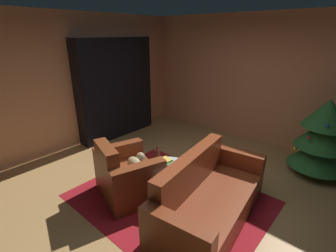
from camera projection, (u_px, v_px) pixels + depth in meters
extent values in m
plane|color=#B1834D|center=(181.00, 193.00, 3.76)|extent=(6.69, 6.69, 0.00)
cube|color=tan|center=(261.00, 81.00, 5.15)|extent=(5.69, 0.06, 2.70)
cube|color=tan|center=(74.00, 82.00, 5.01)|extent=(0.06, 5.41, 2.70)
cube|color=maroon|center=(170.00, 199.00, 3.63)|extent=(2.65, 2.10, 0.01)
cube|color=black|center=(120.00, 90.00, 5.48)|extent=(0.03, 1.88, 2.22)
cube|color=black|center=(145.00, 83.00, 6.22)|extent=(0.34, 0.02, 2.22)
cube|color=black|center=(79.00, 96.00, 4.92)|extent=(0.34, 0.03, 2.22)
cube|color=black|center=(119.00, 133.00, 5.96)|extent=(0.31, 1.83, 0.03)
cube|color=black|center=(118.00, 119.00, 5.83)|extent=(0.31, 1.83, 0.03)
cube|color=black|center=(117.00, 104.00, 5.70)|extent=(0.31, 1.83, 0.02)
cube|color=black|center=(116.00, 89.00, 5.57)|extent=(0.31, 1.83, 0.02)
cube|color=black|center=(115.00, 72.00, 5.44)|extent=(0.31, 1.83, 0.02)
cube|color=black|center=(113.00, 55.00, 5.31)|extent=(0.31, 1.83, 0.02)
cube|color=black|center=(112.00, 37.00, 5.18)|extent=(0.31, 1.83, 0.03)
cube|color=black|center=(113.00, 90.00, 5.67)|extent=(0.05, 0.94, 0.58)
cube|color=black|center=(113.00, 91.00, 5.65)|extent=(0.03, 0.97, 0.61)
cube|color=#54321B|center=(143.00, 119.00, 6.57)|extent=(0.17, 0.04, 0.21)
cube|color=#83538B|center=(142.00, 118.00, 6.54)|extent=(0.15, 0.03, 0.30)
cube|color=orange|center=(141.00, 120.00, 6.53)|extent=(0.16, 0.04, 0.20)
cube|color=red|center=(140.00, 120.00, 6.48)|extent=(0.18, 0.04, 0.20)
cube|color=red|center=(138.00, 119.00, 6.43)|extent=(0.19, 0.04, 0.30)
cube|color=red|center=(137.00, 121.00, 6.42)|extent=(0.16, 0.03, 0.22)
cube|color=#0B7292|center=(136.00, 121.00, 6.37)|extent=(0.20, 0.04, 0.24)
cube|color=#473D2B|center=(143.00, 107.00, 6.41)|extent=(0.25, 0.05, 0.19)
cube|color=#104F9A|center=(141.00, 106.00, 6.39)|extent=(0.19, 0.03, 0.22)
cube|color=#B53C1D|center=(140.00, 106.00, 6.35)|extent=(0.21, 0.04, 0.26)
cube|color=orange|center=(139.00, 107.00, 6.31)|extent=(0.23, 0.03, 0.25)
cube|color=gold|center=(137.00, 108.00, 6.31)|extent=(0.17, 0.05, 0.20)
cube|color=#482A2D|center=(136.00, 107.00, 6.26)|extent=(0.19, 0.03, 0.27)
cube|color=#114690|center=(134.00, 108.00, 6.24)|extent=(0.18, 0.05, 0.21)
cube|color=navy|center=(142.00, 62.00, 6.03)|extent=(0.21, 0.04, 0.29)
cube|color=red|center=(140.00, 63.00, 6.02)|extent=(0.17, 0.05, 0.23)
cube|color=#1B7683|center=(139.00, 63.00, 5.99)|extent=(0.19, 0.03, 0.22)
cube|color=#428449|center=(137.00, 64.00, 5.96)|extent=(0.18, 0.05, 0.21)
cube|color=red|center=(136.00, 63.00, 5.91)|extent=(0.19, 0.03, 0.26)
cube|color=#388E4E|center=(135.00, 64.00, 5.89)|extent=(0.20, 0.04, 0.23)
cube|color=#245692|center=(140.00, 48.00, 5.91)|extent=(0.17, 0.05, 0.22)
cube|color=red|center=(139.00, 48.00, 5.87)|extent=(0.19, 0.03, 0.21)
cube|color=tan|center=(138.00, 47.00, 5.83)|extent=(0.21, 0.05, 0.24)
cube|color=#904197|center=(136.00, 46.00, 5.79)|extent=(0.19, 0.05, 0.30)
cube|color=#442F29|center=(135.00, 47.00, 5.75)|extent=(0.23, 0.04, 0.28)
cube|color=brown|center=(129.00, 181.00, 3.69)|extent=(0.81, 0.93, 0.43)
cube|color=brown|center=(107.00, 161.00, 3.39)|extent=(0.63, 0.35, 0.45)
cube|color=brown|center=(139.00, 187.00, 3.34)|extent=(0.39, 0.79, 0.67)
cube|color=brown|center=(120.00, 163.00, 3.95)|extent=(0.39, 0.79, 0.67)
ellipsoid|color=#9B865D|center=(134.00, 163.00, 3.59)|extent=(0.32, 0.26, 0.18)
sphere|color=#9B865D|center=(140.00, 157.00, 3.66)|extent=(0.13, 0.13, 0.13)
cube|color=maroon|center=(211.00, 207.00, 3.17)|extent=(1.00, 1.66, 0.39)
cube|color=maroon|center=(191.00, 171.00, 3.18)|extent=(0.38, 1.58, 0.48)
cube|color=maroon|center=(176.00, 245.00, 2.45)|extent=(0.83, 0.27, 0.65)
cube|color=maroon|center=(235.00, 169.00, 3.80)|extent=(0.83, 0.27, 0.65)
cylinder|color=black|center=(178.00, 187.00, 3.53)|extent=(0.04, 0.04, 0.45)
cylinder|color=black|center=(170.00, 175.00, 3.83)|extent=(0.04, 0.04, 0.45)
cylinder|color=black|center=(155.00, 185.00, 3.59)|extent=(0.04, 0.04, 0.45)
cylinder|color=silver|center=(168.00, 168.00, 3.57)|extent=(0.70, 0.70, 0.02)
cube|color=gray|center=(166.00, 167.00, 3.58)|extent=(0.19, 0.18, 0.02)
cube|color=#378850|center=(166.00, 166.00, 3.57)|extent=(0.19, 0.13, 0.02)
cube|color=red|center=(166.00, 164.00, 3.56)|extent=(0.17, 0.18, 0.02)
cube|color=red|center=(166.00, 162.00, 3.56)|extent=(0.17, 0.16, 0.03)
cube|color=#3D7449|center=(166.00, 162.00, 3.54)|extent=(0.22, 0.18, 0.02)
cube|color=gold|center=(165.00, 160.00, 3.53)|extent=(0.18, 0.18, 0.02)
cylinder|color=#4F1D17|center=(157.00, 157.00, 3.63)|extent=(0.07, 0.07, 0.23)
cylinder|color=#4F1D17|center=(157.00, 148.00, 3.58)|extent=(0.03, 0.03, 0.08)
cylinder|color=brown|center=(314.00, 169.00, 4.27)|extent=(0.08, 0.08, 0.16)
cone|color=#29642B|center=(318.00, 153.00, 4.16)|extent=(0.92, 0.92, 0.47)
cone|color=#29642B|center=(323.00, 134.00, 4.03)|extent=(0.83, 0.83, 0.47)
cone|color=#29642B|center=(328.00, 113.00, 3.91)|extent=(0.73, 0.73, 0.47)
sphere|color=yellow|center=(295.00, 149.00, 4.21)|extent=(0.07, 0.07, 0.07)
sphere|color=blue|center=(327.00, 126.00, 3.71)|extent=(0.06, 0.06, 0.06)
sphere|color=red|center=(309.00, 138.00, 3.91)|extent=(0.06, 0.06, 0.06)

